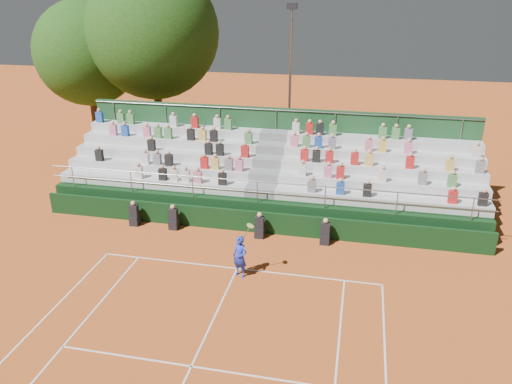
% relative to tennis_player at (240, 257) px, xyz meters
% --- Properties ---
extents(ground, '(90.00, 90.00, 0.00)m').
position_rel_tennis_player_xyz_m(ground, '(-0.24, 0.47, -0.83)').
color(ground, '#C25720').
rests_on(ground, ground).
extents(courtside_wall, '(20.00, 0.15, 1.00)m').
position_rel_tennis_player_xyz_m(courtside_wall, '(-0.24, 3.67, -0.33)').
color(courtside_wall, black).
rests_on(courtside_wall, ground).
extents(line_officials, '(9.06, 0.40, 1.19)m').
position_rel_tennis_player_xyz_m(line_officials, '(-1.66, 3.22, -0.35)').
color(line_officials, black).
rests_on(line_officials, ground).
extents(grandstand, '(20.00, 5.20, 4.40)m').
position_rel_tennis_player_xyz_m(grandstand, '(-0.24, 6.91, 0.25)').
color(grandstand, black).
rests_on(grandstand, ground).
extents(tennis_player, '(0.88, 0.59, 2.22)m').
position_rel_tennis_player_xyz_m(tennis_player, '(0.00, 0.00, 0.00)').
color(tennis_player, '#1C33D4').
rests_on(tennis_player, ground).
extents(tree_west, '(6.57, 6.57, 9.50)m').
position_rel_tennis_player_xyz_m(tree_west, '(-13.15, 13.67, 5.37)').
color(tree_west, '#362313').
rests_on(tree_west, ground).
extents(tree_east, '(7.90, 7.90, 11.50)m').
position_rel_tennis_player_xyz_m(tree_east, '(-8.56, 13.47, 6.70)').
color(tree_east, '#362313').
rests_on(tree_east, ground).
extents(floodlight_mast, '(0.60, 0.25, 9.24)m').
position_rel_tennis_player_xyz_m(floodlight_mast, '(-0.32, 14.16, 4.48)').
color(floodlight_mast, gray).
rests_on(floodlight_mast, ground).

